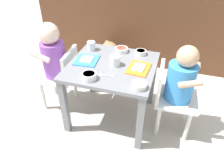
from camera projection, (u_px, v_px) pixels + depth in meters
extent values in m
plane|color=#B2ADA3|center=(112.00, 114.00, 1.76)|extent=(7.00, 7.00, 0.00)
cube|color=#56331E|center=(141.00, 14.00, 2.27)|extent=(2.21, 0.36, 1.03)
cube|color=slate|center=(112.00, 66.00, 1.50)|extent=(0.60, 0.57, 0.03)
cube|color=slate|center=(65.00, 107.00, 1.50)|extent=(0.04, 0.04, 0.45)
cube|color=slate|center=(140.00, 124.00, 1.37)|extent=(0.04, 0.04, 0.45)
cube|color=slate|center=(92.00, 71.00, 1.89)|extent=(0.04, 0.04, 0.45)
cube|color=slate|center=(152.00, 81.00, 1.76)|extent=(0.04, 0.04, 0.45)
cube|color=silver|center=(57.00, 76.00, 1.73)|extent=(0.30, 0.30, 0.02)
cube|color=silver|center=(70.00, 65.00, 1.63)|extent=(0.04, 0.27, 0.22)
cylinder|color=purple|center=(54.00, 60.00, 1.64)|extent=(0.18, 0.18, 0.28)
sphere|color=beige|center=(48.00, 33.00, 1.52)|extent=(0.16, 0.16, 0.16)
cylinder|color=silver|center=(54.00, 82.00, 1.91)|extent=(0.03, 0.03, 0.27)
cylinder|color=silver|center=(43.00, 95.00, 1.75)|extent=(0.03, 0.03, 0.27)
cylinder|color=silver|center=(75.00, 85.00, 1.87)|extent=(0.03, 0.03, 0.27)
cylinder|color=silver|center=(66.00, 99.00, 1.71)|extent=(0.03, 0.03, 0.27)
cylinder|color=beige|center=(53.00, 45.00, 1.69)|extent=(0.15, 0.05, 0.09)
cylinder|color=beige|center=(40.00, 57.00, 1.53)|extent=(0.15, 0.05, 0.09)
cube|color=silver|center=(176.00, 99.00, 1.49)|extent=(0.29, 0.29, 0.02)
cube|color=silver|center=(160.00, 82.00, 1.45)|extent=(0.04, 0.27, 0.22)
cylinder|color=#388CD8|center=(180.00, 82.00, 1.41)|extent=(0.18, 0.18, 0.26)
sphere|color=tan|center=(188.00, 56.00, 1.30)|extent=(0.14, 0.14, 0.14)
cylinder|color=silver|center=(187.00, 126.00, 1.48)|extent=(0.03, 0.03, 0.27)
cylinder|color=silver|center=(187.00, 107.00, 1.63)|extent=(0.03, 0.03, 0.27)
cylinder|color=silver|center=(158.00, 121.00, 1.52)|extent=(0.03, 0.03, 0.27)
cylinder|color=silver|center=(160.00, 103.00, 1.68)|extent=(0.03, 0.03, 0.27)
cylinder|color=tan|center=(191.00, 84.00, 1.28)|extent=(0.15, 0.05, 0.09)
cylinder|color=tan|center=(190.00, 67.00, 1.44)|extent=(0.15, 0.05, 0.09)
ellipsoid|color=olive|center=(110.00, 52.00, 2.18)|extent=(0.33, 0.37, 0.20)
sphere|color=olive|center=(115.00, 57.00, 2.00)|extent=(0.14, 0.14, 0.14)
sphere|color=black|center=(116.00, 60.00, 1.97)|extent=(0.06, 0.06, 0.06)
torus|color=green|center=(114.00, 56.00, 2.04)|extent=(0.11, 0.09, 0.12)
sphere|color=olive|center=(107.00, 43.00, 2.27)|extent=(0.05, 0.05, 0.05)
cylinder|color=olive|center=(107.00, 70.00, 2.18)|extent=(0.04, 0.04, 0.14)
cylinder|color=olive|center=(118.00, 69.00, 2.21)|extent=(0.04, 0.04, 0.14)
cylinder|color=olive|center=(103.00, 62.00, 2.32)|extent=(0.04, 0.04, 0.14)
cylinder|color=olive|center=(114.00, 61.00, 2.34)|extent=(0.04, 0.04, 0.14)
cube|color=#388CD8|center=(87.00, 60.00, 1.53)|extent=(0.17, 0.18, 0.01)
cube|color=white|center=(87.00, 59.00, 1.53)|extent=(0.09, 0.10, 0.01)
cube|color=orange|center=(139.00, 68.00, 1.44)|extent=(0.15, 0.19, 0.01)
cube|color=white|center=(139.00, 67.00, 1.44)|extent=(0.08, 0.11, 0.01)
cylinder|color=white|center=(115.00, 61.00, 1.46)|extent=(0.07, 0.07, 0.07)
cylinder|color=silver|center=(115.00, 62.00, 1.47)|extent=(0.06, 0.06, 0.04)
cylinder|color=white|center=(91.00, 46.00, 1.65)|extent=(0.06, 0.06, 0.07)
cylinder|color=silver|center=(91.00, 48.00, 1.66)|extent=(0.05, 0.05, 0.03)
cylinder|color=silver|center=(139.00, 86.00, 1.26)|extent=(0.09, 0.09, 0.03)
cylinder|color=#D84C33|center=(139.00, 84.00, 1.25)|extent=(0.07, 0.07, 0.01)
cylinder|color=white|center=(122.00, 50.00, 1.64)|extent=(0.10, 0.10, 0.03)
cylinder|color=#D84C33|center=(122.00, 48.00, 1.63)|extent=(0.08, 0.08, 0.01)
cylinder|color=white|center=(89.00, 76.00, 1.33)|extent=(0.09, 0.09, 0.04)
cylinder|color=#4C8C33|center=(89.00, 74.00, 1.32)|extent=(0.08, 0.08, 0.01)
cylinder|color=white|center=(141.00, 52.00, 1.60)|extent=(0.08, 0.08, 0.03)
cylinder|color=#D84C33|center=(141.00, 51.00, 1.60)|extent=(0.07, 0.07, 0.01)
cylinder|color=silver|center=(117.00, 58.00, 1.56)|extent=(0.06, 0.05, 0.01)
ellipsoid|color=silver|center=(111.00, 59.00, 1.54)|extent=(0.03, 0.03, 0.01)
cylinder|color=silver|center=(108.00, 76.00, 1.37)|extent=(0.08, 0.01, 0.01)
ellipsoid|color=silver|center=(101.00, 75.00, 1.38)|extent=(0.03, 0.02, 0.01)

